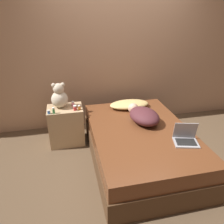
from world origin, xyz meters
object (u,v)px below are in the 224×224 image
Objects in this scene: bottle_red at (75,108)px; teddy_bear at (59,97)px; bottle_pink at (73,104)px; bottle_blue at (49,112)px; person_lying at (143,115)px; bottle_green at (54,111)px; bottle_orange at (79,108)px; pillow at (129,104)px; laptop at (186,138)px.

teddy_bear is at bearing 141.68° from bottle_red.
teddy_bear is at bearing 171.97° from bottle_pink.
bottle_blue is at bearing -128.97° from teddy_bear.
bottle_green is at bearing 155.39° from person_lying.
bottle_pink is at bearing 142.28° from person_lying.
pillow is at bearing 9.85° from bottle_orange.
person_lying is at bearing -14.17° from bottle_green.
laptop is at bearing -29.58° from bottle_blue.
pillow is 0.92× the size of person_lying.
bottle_pink is 0.39m from bottle_blue.
laptop is 4.84× the size of bottle_orange.
bottle_blue is (-1.25, -0.18, 0.08)m from pillow.
bottle_green is at bearing -4.18° from bottle_blue.
pillow is 0.91m from bottle_pink.
bottle_green is 0.37m from bottle_orange.
bottle_orange reaches higher than pillow.
bottle_blue is (-0.35, -0.18, -0.01)m from bottle_pink.
pillow is 1.93× the size of laptop.
bottle_green reaches higher than bottle_blue.
laptop is at bearing -30.50° from bottle_green.
pillow is at bearing 0.49° from bottle_pink.
bottle_red is (0.37, 0.04, 0.01)m from bottle_blue.
person_lying is 8.21× the size of bottle_pink.
bottle_green reaches higher than person_lying.
laptop reaches higher than bottle_green.
bottle_orange is (0.27, -0.16, -0.13)m from teddy_bear.
bottle_orange is at bearing -30.43° from teddy_bear.
bottle_green reaches higher than bottle_orange.
bottle_pink is (0.19, -0.03, -0.13)m from teddy_bear.
laptop is at bearing -37.53° from teddy_bear.
bottle_blue is (-0.07, 0.00, -0.02)m from bottle_green.
person_lying is 9.19× the size of bottle_red.
bottle_green is at bearing -170.98° from pillow.
bottle_red reaches higher than bottle_orange.
bottle_orange is 0.91× the size of bottle_red.
bottle_pink reaches higher than bottle_orange.
pillow is 0.83m from bottle_orange.
teddy_bear is 5.08× the size of bottle_red.
bottle_green is 0.31m from bottle_red.
bottle_green is at bearing -114.78° from teddy_bear.
person_lying is at bearing -83.65° from pillow.
teddy_bear is at bearing 149.57° from bottle_orange.
bottle_pink is 1.12× the size of bottle_red.
bottle_green reaches higher than bottle_red.
person_lying is 1.27m from teddy_bear.
laptop is 3.93× the size of bottle_pink.
person_lying is 0.69m from laptop.
bottle_red is (0.02, -0.14, -0.00)m from bottle_pink.
bottle_orange is (0.37, 0.05, -0.01)m from bottle_green.
bottle_orange is (0.44, 0.04, 0.01)m from bottle_blue.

